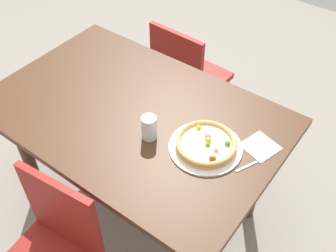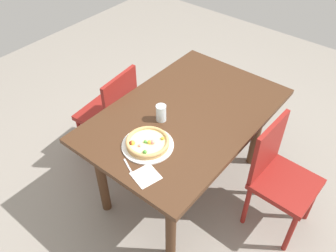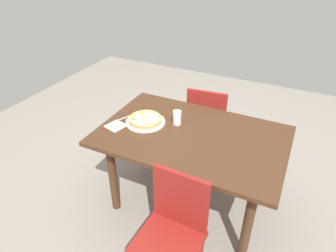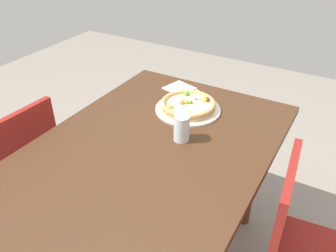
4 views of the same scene
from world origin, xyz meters
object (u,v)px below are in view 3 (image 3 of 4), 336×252
at_px(pizza, 145,119).
at_px(fork, 120,119).
at_px(chair_far, 172,232).
at_px(chair_near, 207,122).
at_px(plate, 146,122).
at_px(dining_table, 191,145).
at_px(drinking_glass, 177,118).
at_px(napkin, 116,126).

xyz_separation_m(pizza, fork, (0.21, 0.05, -0.03)).
xyz_separation_m(chair_far, pizza, (0.56, -0.68, 0.32)).
height_order(chair_near, plate, chair_near).
xyz_separation_m(dining_table, chair_far, (-0.15, 0.68, -0.18)).
bearing_deg(pizza, drinking_glass, -159.16).
bearing_deg(drinking_glass, dining_table, 152.61).
height_order(plate, napkin, plate).
distance_m(pizza, fork, 0.22).
relative_size(chair_near, chair_far, 1.00).
xyz_separation_m(dining_table, fork, (0.63, 0.06, 0.11)).
bearing_deg(chair_far, fork, -36.70).
xyz_separation_m(dining_table, napkin, (0.60, 0.16, 0.11)).
bearing_deg(dining_table, fork, 5.53).
bearing_deg(drinking_glass, chair_far, 112.46).
relative_size(chair_far, drinking_glass, 7.29).
bearing_deg(chair_far, napkin, -32.79).
distance_m(dining_table, chair_far, 0.72).
bearing_deg(drinking_glass, fork, 17.78).
bearing_deg(pizza, dining_table, -179.09).
bearing_deg(drinking_glass, plate, 20.97).
bearing_deg(dining_table, plate, 0.94).
bearing_deg(chair_near, pizza, -120.74).
xyz_separation_m(chair_near, napkin, (0.51, 0.84, 0.29)).
relative_size(chair_near, fork, 5.51).
relative_size(dining_table, fork, 9.19).
distance_m(pizza, drinking_glass, 0.26).
xyz_separation_m(plate, drinking_glass, (-0.24, -0.09, 0.05)).
height_order(plate, fork, plate).
bearing_deg(fork, drinking_glass, 132.38).
bearing_deg(napkin, drinking_glass, -150.36).
xyz_separation_m(chair_far, drinking_glass, (0.32, -0.77, 0.35)).
relative_size(drinking_glass, napkin, 0.85).
bearing_deg(drinking_glass, chair_near, -97.08).
bearing_deg(napkin, dining_table, -165.05).
distance_m(chair_far, drinking_glass, 0.90).
height_order(dining_table, fork, fork).
height_order(drinking_glass, napkin, drinking_glass).
bearing_deg(chair_near, plate, -120.66).
height_order(pizza, drinking_glass, drinking_glass).
relative_size(chair_far, pizza, 3.16).
xyz_separation_m(fork, napkin, (-0.02, 0.10, -0.00)).
relative_size(fork, napkin, 1.12).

